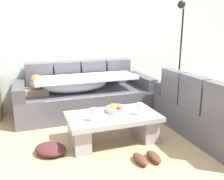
{
  "coord_description": "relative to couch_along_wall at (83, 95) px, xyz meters",
  "views": [
    {
      "loc": [
        -0.69,
        -2.42,
        1.5
      ],
      "look_at": [
        0.52,
        1.01,
        0.55
      ],
      "focal_mm": 38.89,
      "sensor_mm": 36.0,
      "label": 1
    }
  ],
  "objects": [
    {
      "name": "back_wall",
      "position": [
        -0.2,
        0.53,
        1.02
      ],
      "size": [
        9.0,
        0.1,
        2.7
      ],
      "primitive_type": "cube",
      "color": "silver",
      "rests_on": "ground_plane"
    },
    {
      "name": "ground_plane",
      "position": [
        -0.2,
        -1.62,
        -0.33
      ],
      "size": [
        14.0,
        14.0,
        0.0
      ],
      "primitive_type": "plane",
      "color": "tan"
    },
    {
      "name": "couch_along_wall",
      "position": [
        0.0,
        0.0,
        0.0
      ],
      "size": [
        2.34,
        0.92,
        0.88
      ],
      "color": "#55535D",
      "rests_on": "ground_plane"
    },
    {
      "name": "coffee_table",
      "position": [
        0.12,
        -1.21,
        -0.09
      ],
      "size": [
        1.2,
        0.68,
        0.38
      ],
      "color": "#9B999E",
      "rests_on": "ground_plane"
    },
    {
      "name": "floor_lamp",
      "position": [
        1.83,
        -0.14,
        0.79
      ],
      "size": [
        0.33,
        0.31,
        1.95
      ],
      "color": "black",
      "rests_on": "ground_plane"
    },
    {
      "name": "fruit_bowl",
      "position": [
        0.2,
        -1.14,
        0.09
      ],
      "size": [
        0.28,
        0.28,
        0.1
      ],
      "color": "silver",
      "rests_on": "coffee_table"
    },
    {
      "name": "wine_glass_near_left",
      "position": [
        -0.18,
        -1.34,
        0.16
      ],
      "size": [
        0.07,
        0.07,
        0.17
      ],
      "color": "silver",
      "rests_on": "coffee_table"
    },
    {
      "name": "couch_near_window",
      "position": [
        1.52,
        -1.5,
        0.0
      ],
      "size": [
        0.92,
        1.81,
        0.88
      ],
      "rotation": [
        0.0,
        0.0,
        1.57
      ],
      "color": "#55535D",
      "rests_on": "ground_plane"
    },
    {
      "name": "wine_glass_near_right",
      "position": [
        0.44,
        -1.35,
        0.16
      ],
      "size": [
        0.07,
        0.07,
        0.17
      ],
      "color": "silver",
      "rests_on": "coffee_table"
    },
    {
      "name": "crumpled_garment",
      "position": [
        -0.71,
        -1.28,
        -0.27
      ],
      "size": [
        0.51,
        0.51,
        0.12
      ],
      "primitive_type": "ellipsoid",
      "rotation": [
        0.0,
        0.0,
        2.37
      ],
      "color": "#4C2323",
      "rests_on": "ground_plane"
    },
    {
      "name": "open_magazine",
      "position": [
        0.39,
        -1.15,
        0.05
      ],
      "size": [
        0.29,
        0.22,
        0.01
      ],
      "primitive_type": "cube",
      "rotation": [
        0.0,
        0.0,
        -0.03
      ],
      "color": "white",
      "rests_on": "coffee_table"
    },
    {
      "name": "pair_of_shoes",
      "position": [
        0.31,
        -1.83,
        -0.29
      ],
      "size": [
        0.3,
        0.28,
        0.09
      ],
      "color": "#59331E",
      "rests_on": "ground_plane"
    }
  ]
}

